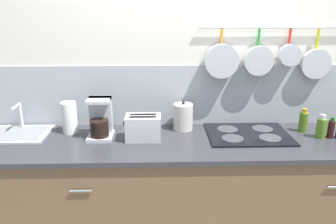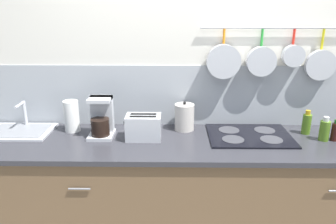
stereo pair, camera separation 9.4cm
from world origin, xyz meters
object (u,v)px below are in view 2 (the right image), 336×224
kettle (184,117)px  paper_towel_roll (72,116)px  toaster (144,127)px  bottle_cooking_wine (325,130)px  bottle_vinegar (335,131)px  bottle_sesame_oil (307,123)px  coffee_maker (101,120)px

kettle → paper_towel_roll: bearing=-177.0°
toaster → bottle_cooking_wine: size_ratio=1.51×
paper_towel_roll → kettle: (0.86, 0.04, -0.02)m
bottle_vinegar → bottle_sesame_oil: bearing=139.2°
kettle → toaster: bearing=-147.5°
paper_towel_roll → bottle_cooking_wine: (1.84, -0.15, -0.04)m
paper_towel_roll → toaster: size_ratio=0.90×
bottle_sesame_oil → bottle_cooking_wine: (0.08, -0.12, -0.00)m
toaster → bottle_cooking_wine: bearing=-0.3°
paper_towel_roll → kettle: 0.86m
paper_towel_roll → bottle_cooking_wine: paper_towel_roll is taller
coffee_maker → bottle_sesame_oil: 1.52m
toaster → bottle_sesame_oil: bottle_sesame_oil is taller
paper_towel_roll → kettle: size_ratio=1.05×
toaster → bottle_vinegar: bearing=-0.5°
toaster → bottle_vinegar: 1.36m
paper_towel_roll → toaster: bearing=-14.6°
toaster → paper_towel_roll: bearing=165.4°
coffee_maker → toaster: 0.32m
coffee_maker → bottle_vinegar: (1.67, -0.07, -0.05)m
paper_towel_roll → coffee_maker: bearing=-19.4°
kettle → bottle_vinegar: size_ratio=1.45×
coffee_maker → bottle_cooking_wine: coffee_maker is taller
paper_towel_roll → bottle_sesame_oil: bearing=-0.9°
coffee_maker → kettle: 0.63m
bottle_sesame_oil → paper_towel_roll: bearing=179.1°
paper_towel_roll → toaster: 0.58m
kettle → bottle_sesame_oil: kettle is taller
bottle_cooking_wine → paper_towel_roll: bearing=175.3°
kettle → bottle_sesame_oil: (0.91, -0.07, -0.02)m
toaster → bottle_vinegar: toaster is taller
toaster → bottle_cooking_wine: 1.29m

